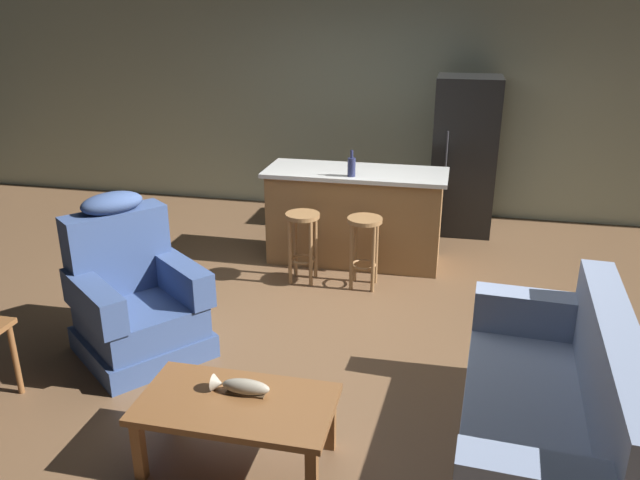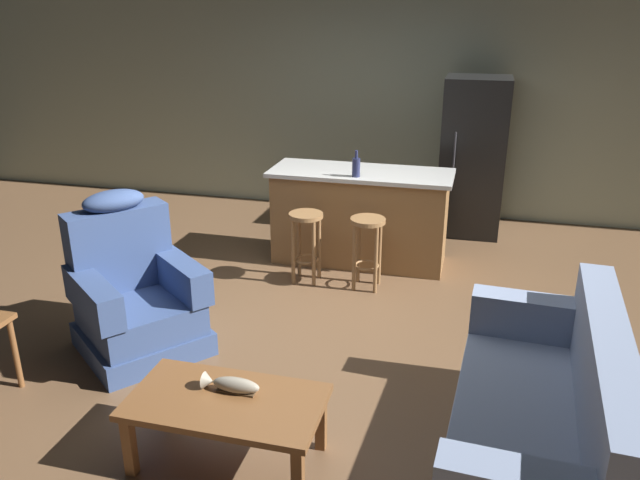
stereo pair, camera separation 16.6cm
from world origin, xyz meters
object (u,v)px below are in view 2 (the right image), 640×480
Objects in this scene: couch at (544,424)px; bar_stool_right at (367,240)px; kitchen_island at (360,216)px; bottle_tall_green at (356,167)px; bar_stool_left at (306,234)px; refrigerator at (473,157)px; coffee_table at (226,407)px; fish_figurine at (231,385)px; recliner_near_lamp at (134,296)px.

couch is 2.86× the size of bar_stool_right.
kitchen_island is 7.10× the size of bottle_tall_green.
bar_stool_left is at bearing -133.22° from bottle_tall_green.
refrigerator is at bearing 53.56° from bottle_tall_green.
coffee_table is at bearing -92.49° from kitchen_island.
coffee_table is 1.62× the size of bar_stool_right.
fish_figurine is 0.28× the size of recliner_near_lamp.
bar_stool_left reaches higher than coffee_table.
fish_figurine is at bearing 90.38° from coffee_table.
kitchen_island is 2.65× the size of bar_stool_right.
recliner_near_lamp is (-1.18, 0.97, -0.04)m from fish_figurine.
coffee_table is 4.34× the size of bottle_tall_green.
kitchen_island reaches higher than fish_figurine.
couch reaches higher than fish_figurine.
couch is at bearing 8.14° from fish_figurine.
bottle_tall_green is at bearing 87.38° from fish_figurine.
fish_figurine is 1.75m from couch.
bar_stool_right is 0.73m from bottle_tall_green.
refrigerator is (-0.55, 4.05, 0.54)m from couch.
bar_stool_left is at bearing -128.06° from refrigerator.
coffee_table is 3.24× the size of fish_figurine.
refrigerator reaches higher than fish_figurine.
refrigerator reaches higher than couch.
fish_figurine is at bearing -84.18° from bar_stool_left.
kitchen_island reaches higher than couch.
kitchen_island is 0.66m from bar_stool_right.
bar_stool_right is 2.06m from refrigerator.
refrigerator reaches higher than kitchen_island.
kitchen_island reaches higher than bar_stool_right.
refrigerator reaches higher than recliner_near_lamp.
kitchen_island is at bearing 88.08° from bottle_tall_green.
kitchen_island is at bearing 107.00° from bar_stool_right.
coffee_table is 4.56m from refrigerator.
bar_stool_left is at bearing 95.82° from fish_figurine.
fish_figurine is 2.93m from bottle_tall_green.
bar_stool_left is (-0.25, 2.46, 0.01)m from fish_figurine.
recliner_near_lamp is 1.76× the size of bar_stool_left.
fish_figurine is 0.50× the size of bar_stool_left.
fish_figurine is at bearing -0.93° from recliner_near_lamp.
recliner_near_lamp is at bearing -10.48° from couch.
bar_stool_right is at bearing -63.82° from bottle_tall_green.
fish_figurine is 2.49m from bar_stool_right.
recliner_near_lamp is 4.10m from refrigerator.
kitchen_island is (1.32, 2.12, 0.06)m from recliner_near_lamp.
bar_stool_right is at bearing 0.00° from bar_stool_left.
bottle_tall_green is (-1.05, -1.42, 0.17)m from refrigerator.
bottle_tall_green reaches higher than recliner_near_lamp.
couch is at bearing -60.81° from kitchen_island.
bar_stool_left is 0.80m from bottle_tall_green.
kitchen_island is (0.14, 3.17, 0.11)m from coffee_table.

